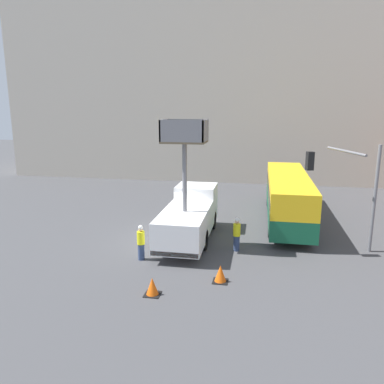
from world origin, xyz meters
TOP-DOWN VIEW (x-y plane):
  - ground_plane at (0.00, 0.00)m, footprint 120.00×120.00m
  - building_backdrop_far at (0.00, 22.15)m, footprint 44.00×10.00m
  - utility_truck at (0.94, 0.09)m, footprint 2.37×7.22m
  - city_bus at (6.60, 5.07)m, footprint 2.52×11.79m
  - traffic_light_pole at (9.23, -0.33)m, footprint 3.72×3.46m
  - road_worker_near_truck at (-0.88, -3.13)m, footprint 0.38×0.38m
  - road_worker_directing at (3.68, -1.07)m, footprint 0.38×0.38m
  - traffic_cone_near_truck at (0.68, -6.49)m, footprint 0.64×0.64m
  - traffic_cone_mid_road at (3.24, -4.83)m, footprint 0.66×0.66m

SIDE VIEW (x-z plane):
  - ground_plane at x=0.00m, z-range 0.00..0.00m
  - traffic_cone_near_truck at x=0.68m, z-range -0.02..0.71m
  - traffic_cone_mid_road at x=3.24m, z-range -0.02..0.73m
  - road_worker_near_truck at x=-0.88m, z-range 0.00..1.78m
  - road_worker_directing at x=3.68m, z-range 0.00..1.80m
  - utility_truck at x=0.94m, z-range -1.87..4.92m
  - city_bus at x=6.60m, z-range 0.28..3.36m
  - traffic_light_pole at x=9.23m, z-range 1.03..6.62m
  - building_backdrop_far at x=0.00m, z-range 0.00..20.29m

